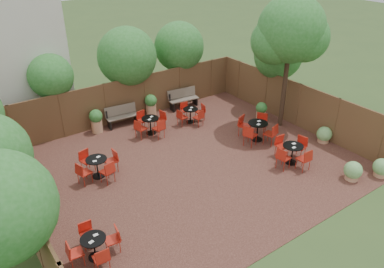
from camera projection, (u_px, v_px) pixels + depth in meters
ground at (189, 166)px, 14.73m from camera, size 80.00×80.00×0.00m
courtyard_paving at (188, 166)px, 14.72m from camera, size 12.00×10.00×0.02m
fence_back at (126, 100)px, 17.85m from camera, size 12.00×0.08×2.00m
fence_left at (19, 202)px, 11.18m from camera, size 0.08×10.00×2.00m
fence_right at (298, 105)px, 17.33m from camera, size 0.08×10.00×2.00m
overhang_foliage at (109, 87)px, 14.49m from camera, size 15.71×10.82×2.72m
courtyard_tree at (291, 33)px, 15.77m from camera, size 2.89×2.81×5.76m
park_bench_left at (122, 115)px, 17.58m from camera, size 1.51×0.61×0.91m
park_bench_right at (183, 98)px, 19.30m from camera, size 1.57×0.67×0.94m
bistro_tables at (193, 147)px, 15.09m from camera, size 9.82×6.90×0.94m
planters at (112, 121)px, 16.76m from camera, size 11.13×4.10×1.18m
low_shrubs at (352, 157)px, 14.62m from camera, size 2.07×3.46×0.70m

